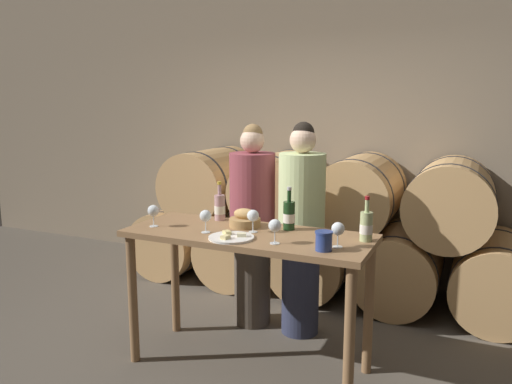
{
  "coord_description": "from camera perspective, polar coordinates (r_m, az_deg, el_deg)",
  "views": [
    {
      "loc": [
        1.36,
        -2.87,
        1.79
      ],
      "look_at": [
        0.0,
        0.13,
        1.2
      ],
      "focal_mm": 35.0,
      "sensor_mm": 36.0,
      "label": 1
    }
  ],
  "objects": [
    {
      "name": "wine_glass_far_right",
      "position": [
        2.97,
        9.36,
        -4.23
      ],
      "size": [
        0.08,
        0.08,
        0.15
      ],
      "color": "white",
      "rests_on": "tasting_table"
    },
    {
      "name": "wine_glass_center",
      "position": [
        3.27,
        -0.35,
        -2.77
      ],
      "size": [
        0.08,
        0.08,
        0.15
      ],
      "color": "white",
      "rests_on": "tasting_table"
    },
    {
      "name": "person_right",
      "position": [
        3.84,
        5.21,
        -4.25
      ],
      "size": [
        0.36,
        0.36,
        1.65
      ],
      "color": "#2D334C",
      "rests_on": "ground_plane"
    },
    {
      "name": "wine_glass_left",
      "position": [
        3.28,
        -5.79,
        -2.79
      ],
      "size": [
        0.08,
        0.08,
        0.15
      ],
      "color": "white",
      "rests_on": "tasting_table"
    },
    {
      "name": "wine_bottle_rose",
      "position": [
        3.62,
        -4.16,
        -1.74
      ],
      "size": [
        0.08,
        0.08,
        0.28
      ],
      "color": "#BC8E93",
      "rests_on": "tasting_table"
    },
    {
      "name": "bread_basket",
      "position": [
        3.43,
        -1.28,
        -3.2
      ],
      "size": [
        0.22,
        0.22,
        0.13
      ],
      "color": "#A87F4C",
      "rests_on": "tasting_table"
    },
    {
      "name": "blue_crock",
      "position": [
        2.9,
        7.76,
        -5.46
      ],
      "size": [
        0.1,
        0.1,
        0.11
      ],
      "color": "navy",
      "rests_on": "tasting_table"
    },
    {
      "name": "wine_bottle_red",
      "position": [
        3.34,
        3.79,
        -2.67
      ],
      "size": [
        0.08,
        0.08,
        0.29
      ],
      "color": "#193819",
      "rests_on": "tasting_table"
    },
    {
      "name": "stone_wall_back",
      "position": [
        5.2,
        9.31,
        7.95
      ],
      "size": [
        10.0,
        0.12,
        3.2
      ],
      "color": "gray",
      "rests_on": "ground_plane"
    },
    {
      "name": "wine_bottle_white",
      "position": [
        3.14,
        12.49,
        -3.83
      ],
      "size": [
        0.08,
        0.08,
        0.28
      ],
      "color": "#ADBC7F",
      "rests_on": "tasting_table"
    },
    {
      "name": "wine_glass_far_left",
      "position": [
        3.49,
        -11.66,
        -2.15
      ],
      "size": [
        0.08,
        0.08,
        0.15
      ],
      "color": "white",
      "rests_on": "tasting_table"
    },
    {
      "name": "barrel_stack",
      "position": [
        4.77,
        7.09,
        -4.04
      ],
      "size": [
        3.79,
        0.95,
        1.33
      ],
      "color": "tan",
      "rests_on": "ground_plane"
    },
    {
      "name": "tasting_table",
      "position": [
        3.32,
        -0.92,
        -7.06
      ],
      "size": [
        1.63,
        0.64,
        0.95
      ],
      "color": "olive",
      "rests_on": "ground_plane"
    },
    {
      "name": "cheese_plate",
      "position": [
        3.14,
        -2.84,
        -5.18
      ],
      "size": [
        0.29,
        0.29,
        0.04
      ],
      "color": "white",
      "rests_on": "tasting_table"
    },
    {
      "name": "person_left",
      "position": [
        3.99,
        -0.42,
        -3.86
      ],
      "size": [
        0.36,
        0.36,
        1.63
      ],
      "color": "#4C4238",
      "rests_on": "ground_plane"
    },
    {
      "name": "ground_plane",
      "position": [
        3.64,
        -0.88,
        -19.24
      ],
      "size": [
        10.0,
        10.0,
        0.0
      ],
      "primitive_type": "plane",
      "color": "#564F44"
    },
    {
      "name": "wine_glass_right",
      "position": [
        3.01,
        2.17,
        -3.92
      ],
      "size": [
        0.08,
        0.08,
        0.15
      ],
      "color": "white",
      "rests_on": "tasting_table"
    }
  ]
}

